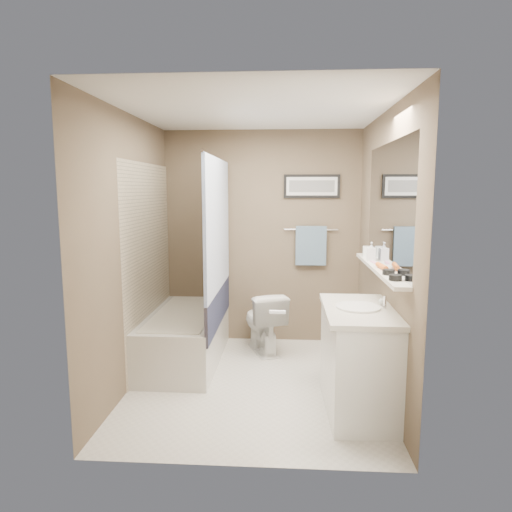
# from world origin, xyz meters

# --- Properties ---
(ground) EXTENTS (2.50, 2.50, 0.00)m
(ground) POSITION_xyz_m (0.00, 0.00, 0.00)
(ground) COLOR silver
(ground) RESTS_ON ground
(ceiling) EXTENTS (2.20, 2.50, 0.04)m
(ceiling) POSITION_xyz_m (0.00, 0.00, 2.38)
(ceiling) COLOR white
(ceiling) RESTS_ON wall_back
(wall_back) EXTENTS (2.20, 0.04, 2.40)m
(wall_back) POSITION_xyz_m (0.00, 1.23, 1.20)
(wall_back) COLOR brown
(wall_back) RESTS_ON ground
(wall_front) EXTENTS (2.20, 0.04, 2.40)m
(wall_front) POSITION_xyz_m (0.00, -1.23, 1.20)
(wall_front) COLOR brown
(wall_front) RESTS_ON ground
(wall_left) EXTENTS (0.04, 2.50, 2.40)m
(wall_left) POSITION_xyz_m (-1.08, 0.00, 1.20)
(wall_left) COLOR brown
(wall_left) RESTS_ON ground
(wall_right) EXTENTS (0.04, 2.50, 2.40)m
(wall_right) POSITION_xyz_m (1.08, 0.00, 1.20)
(wall_right) COLOR brown
(wall_right) RESTS_ON ground
(tile_surround) EXTENTS (0.02, 1.55, 2.00)m
(tile_surround) POSITION_xyz_m (-1.09, 0.50, 1.00)
(tile_surround) COLOR tan
(tile_surround) RESTS_ON wall_left
(curtain_rod) EXTENTS (0.02, 1.55, 0.02)m
(curtain_rod) POSITION_xyz_m (-0.40, 0.50, 2.05)
(curtain_rod) COLOR silver
(curtain_rod) RESTS_ON wall_left
(curtain_upper) EXTENTS (0.03, 1.45, 1.28)m
(curtain_upper) POSITION_xyz_m (-0.40, 0.50, 1.40)
(curtain_upper) COLOR white
(curtain_upper) RESTS_ON curtain_rod
(curtain_lower) EXTENTS (0.03, 1.45, 0.36)m
(curtain_lower) POSITION_xyz_m (-0.40, 0.50, 0.58)
(curtain_lower) COLOR #242844
(curtain_lower) RESTS_ON curtain_rod
(mirror) EXTENTS (0.02, 1.60, 1.00)m
(mirror) POSITION_xyz_m (1.09, -0.15, 1.62)
(mirror) COLOR silver
(mirror) RESTS_ON wall_right
(shelf) EXTENTS (0.12, 1.60, 0.03)m
(shelf) POSITION_xyz_m (1.04, -0.15, 1.10)
(shelf) COLOR silver
(shelf) RESTS_ON wall_right
(towel_bar) EXTENTS (0.60, 0.02, 0.02)m
(towel_bar) POSITION_xyz_m (0.55, 1.22, 1.30)
(towel_bar) COLOR silver
(towel_bar) RESTS_ON wall_back
(towel) EXTENTS (0.34, 0.05, 0.44)m
(towel) POSITION_xyz_m (0.55, 1.20, 1.12)
(towel) COLOR #7E9FB7
(towel) RESTS_ON towel_bar
(art_frame) EXTENTS (0.62, 0.02, 0.26)m
(art_frame) POSITION_xyz_m (0.55, 1.23, 1.78)
(art_frame) COLOR black
(art_frame) RESTS_ON wall_back
(art_mat) EXTENTS (0.56, 0.00, 0.20)m
(art_mat) POSITION_xyz_m (0.55, 1.22, 1.78)
(art_mat) COLOR white
(art_mat) RESTS_ON art_frame
(art_image) EXTENTS (0.50, 0.00, 0.13)m
(art_image) POSITION_xyz_m (0.55, 1.22, 1.78)
(art_image) COLOR #595959
(art_image) RESTS_ON art_mat
(door) EXTENTS (0.80, 0.02, 2.00)m
(door) POSITION_xyz_m (0.55, -1.24, 1.00)
(door) COLOR silver
(door) RESTS_ON wall_front
(door_handle) EXTENTS (0.10, 0.02, 0.02)m
(door_handle) POSITION_xyz_m (0.22, -1.19, 1.00)
(door_handle) COLOR silver
(door_handle) RESTS_ON door
(bathtub) EXTENTS (0.71, 1.50, 0.50)m
(bathtub) POSITION_xyz_m (-0.75, 0.52, 0.25)
(bathtub) COLOR silver
(bathtub) RESTS_ON ground
(tub_rim) EXTENTS (0.56, 1.36, 0.02)m
(tub_rim) POSITION_xyz_m (-0.75, 0.52, 0.50)
(tub_rim) COLOR beige
(tub_rim) RESTS_ON bathtub
(toilet) EXTENTS (0.58, 0.74, 0.67)m
(toilet) POSITION_xyz_m (0.03, 0.85, 0.33)
(toilet) COLOR white
(toilet) RESTS_ON ground
(vanity) EXTENTS (0.53, 0.92, 0.80)m
(vanity) POSITION_xyz_m (0.85, -0.45, 0.40)
(vanity) COLOR white
(vanity) RESTS_ON ground
(countertop) EXTENTS (0.54, 0.96, 0.04)m
(countertop) POSITION_xyz_m (0.84, -0.45, 0.82)
(countertop) COLOR beige
(countertop) RESTS_ON vanity
(sink_basin) EXTENTS (0.34, 0.34, 0.01)m
(sink_basin) POSITION_xyz_m (0.83, -0.45, 0.85)
(sink_basin) COLOR white
(sink_basin) RESTS_ON countertop
(faucet_spout) EXTENTS (0.02, 0.02, 0.10)m
(faucet_spout) POSITION_xyz_m (1.03, -0.45, 0.89)
(faucet_spout) COLOR silver
(faucet_spout) RESTS_ON countertop
(faucet_knob) EXTENTS (0.05, 0.05, 0.05)m
(faucet_knob) POSITION_xyz_m (1.03, -0.35, 0.87)
(faucet_knob) COLOR white
(faucet_knob) RESTS_ON countertop
(candle_bowl_near) EXTENTS (0.09, 0.09, 0.04)m
(candle_bowl_near) POSITION_xyz_m (1.04, -0.72, 1.14)
(candle_bowl_near) COLOR black
(candle_bowl_near) RESTS_ON shelf
(candle_bowl_far) EXTENTS (0.09, 0.09, 0.04)m
(candle_bowl_far) POSITION_xyz_m (1.04, -0.51, 1.14)
(candle_bowl_far) COLOR black
(candle_bowl_far) RESTS_ON shelf
(hair_brush_front) EXTENTS (0.06, 0.22, 0.04)m
(hair_brush_front) POSITION_xyz_m (1.04, -0.26, 1.14)
(hair_brush_front) COLOR #D55F1E
(hair_brush_front) RESTS_ON shelf
(pink_comb) EXTENTS (0.05, 0.16, 0.01)m
(pink_comb) POSITION_xyz_m (1.04, 0.05, 1.12)
(pink_comb) COLOR pink
(pink_comb) RESTS_ON shelf
(glass_jar) EXTENTS (0.08, 0.08, 0.10)m
(glass_jar) POSITION_xyz_m (1.04, 0.41, 1.17)
(glass_jar) COLOR white
(glass_jar) RESTS_ON shelf
(soap_bottle) EXTENTS (0.08, 0.08, 0.16)m
(soap_bottle) POSITION_xyz_m (1.04, 0.20, 1.20)
(soap_bottle) COLOR #999999
(soap_bottle) RESTS_ON shelf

